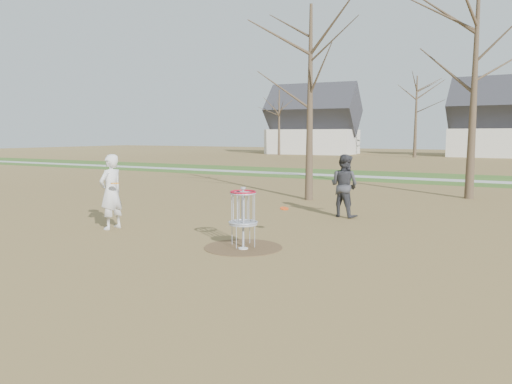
# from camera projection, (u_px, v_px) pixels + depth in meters

# --- Properties ---
(ground) EXTENTS (160.00, 160.00, 0.00)m
(ground) POSITION_uv_depth(u_px,v_px,m) (243.00, 247.00, 11.41)
(ground) COLOR brown
(ground) RESTS_ON ground
(green_band) EXTENTS (160.00, 8.00, 0.01)m
(green_band) POSITION_uv_depth(u_px,v_px,m) (423.00, 178.00, 29.64)
(green_band) COLOR #2D5119
(green_band) RESTS_ON ground
(footpath) EXTENTS (160.00, 1.50, 0.01)m
(footpath) POSITION_uv_depth(u_px,v_px,m) (419.00, 179.00, 28.77)
(footpath) COLOR #9E9E99
(footpath) RESTS_ON green_band
(dirt_circle) EXTENTS (1.80, 1.80, 0.01)m
(dirt_circle) POSITION_uv_depth(u_px,v_px,m) (243.00, 247.00, 11.41)
(dirt_circle) COLOR #47331E
(dirt_circle) RESTS_ON ground
(player_standing) EXTENTS (0.50, 0.75, 2.04)m
(player_standing) POSITION_uv_depth(u_px,v_px,m) (111.00, 192.00, 13.55)
(player_standing) COLOR silver
(player_standing) RESTS_ON ground
(player_throwing) EXTENTS (1.10, 0.95, 1.96)m
(player_throwing) POSITION_uv_depth(u_px,v_px,m) (344.00, 186.00, 15.57)
(player_throwing) COLOR #343439
(player_throwing) RESTS_ON ground
(disc_grounded) EXTENTS (0.22, 0.22, 0.02)m
(disc_grounded) POSITION_uv_depth(u_px,v_px,m) (243.00, 248.00, 11.24)
(disc_grounded) COLOR silver
(disc_grounded) RESTS_ON dirt_circle
(discs_in_play) EXTENTS (4.36, 1.92, 0.64)m
(discs_in_play) POSITION_uv_depth(u_px,v_px,m) (202.00, 196.00, 12.89)
(discs_in_play) COLOR #E8420C
(discs_in_play) RESTS_ON ground
(disc_golf_basket) EXTENTS (0.64, 0.64, 1.35)m
(disc_golf_basket) POSITION_uv_depth(u_px,v_px,m) (243.00, 208.00, 11.31)
(disc_golf_basket) COLOR #9EA3AD
(disc_golf_basket) RESTS_ON ground
(bare_trees) EXTENTS (52.62, 44.98, 9.00)m
(bare_trees) POSITION_uv_depth(u_px,v_px,m) (483.00, 100.00, 41.00)
(bare_trees) COLOR #382B1E
(bare_trees) RESTS_ON ground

